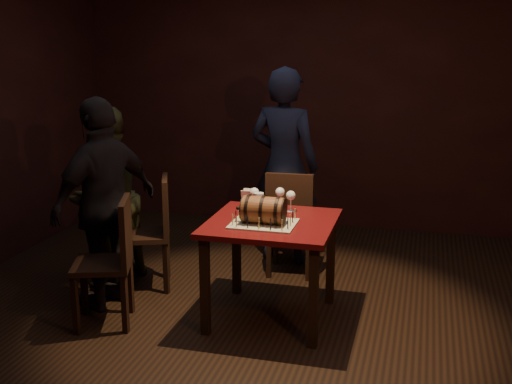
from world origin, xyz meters
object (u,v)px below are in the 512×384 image
pub_table (272,235)px  chair_left_rear (154,226)px  barrel_cake (263,210)px  chair_back (291,218)px  chair_left_front (113,255)px  person_left_rear (106,197)px  pint_of_ale (259,203)px  wine_glass_mid (280,193)px  wine_glass_right (291,196)px  person_back (284,166)px  wine_glass_left (254,193)px  person_left_front (105,204)px

pub_table → chair_left_rear: chair_left_rear is taller
pub_table → barrel_cake: bearing=-107.3°
chair_back → chair_left_rear: size_ratio=1.00×
chair_left_front → person_left_rear: bearing=120.5°
pint_of_ale → chair_back: chair_back is taller
wine_glass_mid → wine_glass_right: (0.10, -0.08, 0.00)m
pint_of_ale → person_back: bearing=92.6°
pint_of_ale → person_back: 1.08m
pint_of_ale → person_back: person_back is taller
wine_glass_mid → chair_left_rear: bearing=-179.1°
wine_glass_right → chair_back: bearing=101.8°
chair_left_rear → chair_left_front: (-0.00, -0.72, 0.00)m
wine_glass_mid → person_back: person_back is taller
pub_table → pint_of_ale: 0.30m
pint_of_ale → chair_back: (0.10, 0.68, -0.30)m
chair_back → person_back: person_back is taller
chair_left_rear → chair_back: bearing=27.2°
chair_back → chair_left_rear: same height
person_back → pint_of_ale: bearing=103.0°
chair_left_front → chair_back: bearing=50.6°
wine_glass_left → pint_of_ale: bearing=-58.5°
chair_back → barrel_cake: bearing=-89.4°
wine_glass_right → chair_left_front: (-1.15, -0.66, -0.35)m
pint_of_ale → pub_table: bearing=-53.0°
wine_glass_right → pint_of_ale: wine_glass_right is taller
pub_table → wine_glass_left: 0.43m
pint_of_ale → person_left_rear: person_left_rear is taller
person_left_front → wine_glass_right: bearing=127.3°
person_left_rear → person_left_front: 0.48m
barrel_cake → person_left_rear: bearing=163.1°
wine_glass_right → person_left_front: size_ratio=0.10×
pub_table → pint_of_ale: bearing=127.0°
wine_glass_left → wine_glass_right: bearing=-4.6°
chair_back → person_back: size_ratio=0.52×
wine_glass_left → chair_back: chair_back is taller
chair_left_rear → person_left_front: (-0.20, -0.42, 0.29)m
wine_glass_right → person_back: bearing=105.4°
wine_glass_right → person_left_rear: 1.58m
person_back → pub_table: bearing=109.1°
person_back → wine_glass_left: bearing=99.5°
chair_left_rear → chair_left_front: same height
wine_glass_mid → person_left_front: bearing=-160.7°
pub_table → person_back: (-0.19, 1.27, 0.25)m
wine_glass_right → chair_left_rear: bearing=176.7°
wine_glass_right → person_left_rear: (-1.58, 0.06, -0.13)m
wine_glass_mid → wine_glass_left: bearing=-162.3°
wine_glass_mid → chair_left_rear: (-1.05, -0.02, -0.34)m
wine_glass_right → person_left_rear: person_left_rear is taller
wine_glass_left → chair_back: size_ratio=0.17×
wine_glass_mid → pint_of_ale: size_ratio=1.07×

